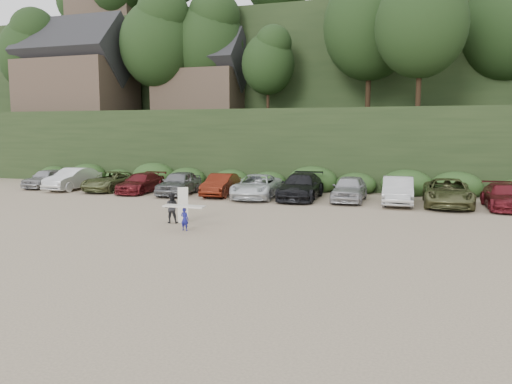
% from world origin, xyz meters
% --- Properties ---
extents(ground, '(120.00, 120.00, 0.00)m').
position_xyz_m(ground, '(0.00, 0.00, 0.00)').
color(ground, tan).
rests_on(ground, ground).
extents(hillside_backdrop, '(90.00, 41.50, 28.00)m').
position_xyz_m(hillside_backdrop, '(-0.26, 35.93, 11.22)').
color(hillside_backdrop, black).
rests_on(hillside_backdrop, ground).
extents(parked_cars, '(39.38, 6.09, 1.65)m').
position_xyz_m(parked_cars, '(0.04, 10.00, 0.77)').
color(parked_cars, '#9D9DA1').
rests_on(parked_cars, ground).
extents(child_surfer, '(1.90, 0.59, 1.13)m').
position_xyz_m(child_surfer, '(-1.46, -1.17, 0.77)').
color(child_surfer, navy).
rests_on(child_surfer, ground).
extents(adult_surfer, '(1.23, 0.74, 1.74)m').
position_xyz_m(adult_surfer, '(-2.82, 0.28, 0.75)').
color(adult_surfer, black).
rests_on(adult_surfer, ground).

